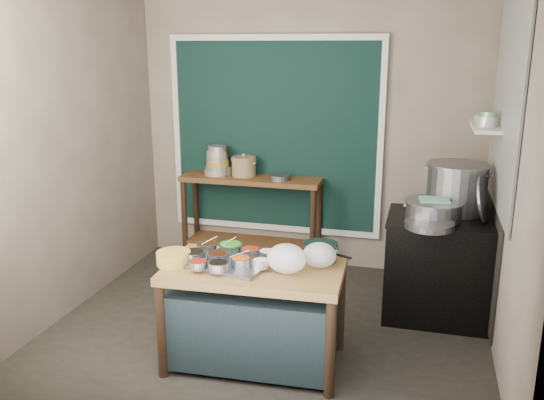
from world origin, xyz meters
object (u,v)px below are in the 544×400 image
(back_counter, at_px, (251,221))
(stove_block, at_px, (440,269))
(yellow_basin, at_px, (174,258))
(steamer, at_px, (434,210))
(condiment_tray, at_px, (228,263))
(prep_table, at_px, (255,315))
(saucepan, at_px, (321,252))
(stock_pot, at_px, (457,188))
(ceramic_crock, at_px, (244,167))
(utensil_cup, at_px, (224,171))

(back_counter, height_order, stove_block, back_counter)
(yellow_basin, bearing_deg, steamer, 33.45)
(condiment_tray, distance_m, steamer, 1.77)
(prep_table, relative_size, saucepan, 4.96)
(prep_table, height_order, stock_pot, stock_pot)
(back_counter, distance_m, ceramic_crock, 0.57)
(stove_block, bearing_deg, steamer, -141.24)
(back_counter, xyz_separation_m, stove_block, (1.90, -0.73, -0.05))
(steamer, bearing_deg, yellow_basin, -146.55)
(saucepan, height_order, stock_pot, stock_pot)
(ceramic_crock, bearing_deg, stock_pot, -15.31)
(ceramic_crock, bearing_deg, saucepan, -56.40)
(back_counter, relative_size, yellow_basin, 5.95)
(yellow_basin, bearing_deg, condiment_tray, 14.17)
(prep_table, distance_m, stove_block, 1.73)
(condiment_tray, xyz_separation_m, yellow_basin, (-0.37, -0.09, 0.03))
(utensil_cup, bearing_deg, condiment_tray, -69.66)
(yellow_basin, relative_size, steamer, 0.51)
(yellow_basin, bearing_deg, saucepan, 18.46)
(back_counter, xyz_separation_m, utensil_cup, (-0.29, 0.00, 0.52))
(condiment_tray, bearing_deg, back_counter, 102.24)
(yellow_basin, bearing_deg, stove_block, 33.74)
(condiment_tray, bearing_deg, steamer, 37.60)
(yellow_basin, relative_size, ceramic_crock, 0.91)
(stove_block, height_order, stock_pot, stock_pot)
(back_counter, distance_m, saucepan, 1.97)
(condiment_tray, bearing_deg, stock_pot, 40.60)
(utensil_cup, xyz_separation_m, ceramic_crock, (0.20, 0.04, 0.04))
(back_counter, bearing_deg, yellow_basin, -89.00)
(ceramic_crock, bearing_deg, yellow_basin, -86.54)
(condiment_tray, height_order, steamer, steamer)
(back_counter, xyz_separation_m, condiment_tray, (0.41, -1.88, 0.29))
(yellow_basin, height_order, saucepan, saucepan)
(condiment_tray, relative_size, utensil_cup, 3.61)
(back_counter, height_order, stock_pot, stock_pot)
(back_counter, xyz_separation_m, steamer, (1.81, -0.81, 0.48))
(ceramic_crock, height_order, steamer, ceramic_crock)
(stove_block, distance_m, utensil_cup, 2.38)
(utensil_cup, distance_m, stock_pot, 2.34)
(ceramic_crock, bearing_deg, condiment_tray, -75.52)
(steamer, bearing_deg, saucepan, -132.79)
(saucepan, distance_m, steamer, 1.15)
(condiment_tray, bearing_deg, ceramic_crock, 104.48)
(utensil_cup, xyz_separation_m, steamer, (2.10, -0.81, -0.04))
(prep_table, relative_size, stove_block, 1.39)
(back_counter, bearing_deg, stove_block, -21.02)
(utensil_cup, bearing_deg, yellow_basin, -80.69)
(ceramic_crock, bearing_deg, utensil_cup, -169.57)
(steamer, bearing_deg, prep_table, -138.56)
(stove_block, distance_m, condiment_tray, 1.91)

